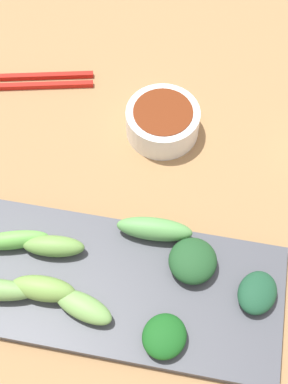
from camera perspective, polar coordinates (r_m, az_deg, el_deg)
name	(u,v)px	position (r m, az deg, el deg)	size (l,w,h in m)	color
tabletop	(151,238)	(0.71, 0.69, -4.78)	(2.10, 2.10, 0.02)	#9D764A
sauce_bowl	(163,121)	(0.76, 1.96, 7.42)	(0.10, 0.10, 0.04)	white
serving_plate	(122,287)	(0.66, -2.26, -9.88)	(0.17, 0.38, 0.01)	#464950
broccoli_stalk_0	(43,289)	(0.65, -10.44, -9.87)	(0.03, 0.08, 0.03)	#77A64A
broccoli_leafy_1	(164,336)	(0.63, 2.14, -14.79)	(0.05, 0.05, 0.02)	#17571C
broccoli_leafy_2	(193,261)	(0.65, 5.10, -7.15)	(0.06, 0.06, 0.03)	#204D26
broccoli_stalk_4	(83,307)	(0.64, -6.34, -11.82)	(0.03, 0.07, 0.02)	#75A855
broccoli_leafy_5	(257,293)	(0.65, 11.72, -10.24)	(0.06, 0.04, 0.02)	#1C4B2F
broccoli_stalk_6	(13,240)	(0.68, -13.52, -4.91)	(0.02, 0.09, 0.03)	#67B84C
broccoli_stalk_7	(54,246)	(0.67, -9.40, -5.59)	(0.03, 0.08, 0.03)	#6EA04A
broccoli_stalk_8	(154,229)	(0.67, 1.10, -3.88)	(0.03, 0.09, 0.03)	#5CA153
chopsticks	(16,82)	(0.85, -13.18, 11.13)	(0.08, 0.23, 0.01)	red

